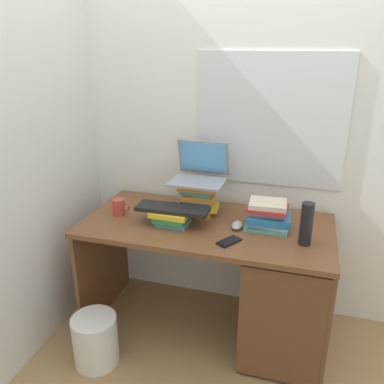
% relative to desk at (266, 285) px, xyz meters
% --- Properties ---
extents(ground_plane, '(6.00, 6.00, 0.00)m').
position_rel_desk_xyz_m(ground_plane, '(-0.37, 0.03, -0.41)').
color(ground_plane, '#9E7A4C').
extents(wall_back, '(6.00, 0.06, 2.60)m').
position_rel_desk_xyz_m(wall_back, '(-0.37, 0.43, 0.89)').
color(wall_back, silver).
rests_on(wall_back, ground).
extents(wall_left, '(0.05, 6.00, 2.60)m').
position_rel_desk_xyz_m(wall_left, '(-1.30, 0.03, 0.89)').
color(wall_left, silver).
rests_on(wall_left, ground).
extents(desk, '(1.45, 0.71, 0.74)m').
position_rel_desk_xyz_m(desk, '(0.00, 0.00, 0.00)').
color(desk, brown).
rests_on(desk, ground).
extents(book_stack_tall, '(0.25, 0.18, 0.20)m').
position_rel_desk_xyz_m(book_stack_tall, '(-0.46, 0.15, 0.44)').
color(book_stack_tall, orange).
rests_on(book_stack_tall, desk).
extents(book_stack_keyboard_riser, '(0.23, 0.19, 0.09)m').
position_rel_desk_xyz_m(book_stack_keyboard_riser, '(-0.56, -0.05, 0.39)').
color(book_stack_keyboard_riser, teal).
rests_on(book_stack_keyboard_riser, desk).
extents(book_stack_side, '(0.25, 0.19, 0.16)m').
position_rel_desk_xyz_m(book_stack_side, '(-0.02, 0.07, 0.41)').
color(book_stack_side, teal).
rests_on(book_stack_side, desk).
extents(laptop, '(0.32, 0.29, 0.23)m').
position_rel_desk_xyz_m(laptop, '(-0.46, 0.20, 0.59)').
color(laptop, gray).
rests_on(laptop, book_stack_tall).
extents(keyboard, '(0.42, 0.15, 0.02)m').
position_rel_desk_xyz_m(keyboard, '(-0.55, -0.05, 0.44)').
color(keyboard, black).
rests_on(keyboard, book_stack_keyboard_riser).
extents(computer_mouse, '(0.06, 0.10, 0.04)m').
position_rel_desk_xyz_m(computer_mouse, '(-0.19, 0.01, 0.35)').
color(computer_mouse, '#A5A8AD').
rests_on(computer_mouse, desk).
extents(mug, '(0.11, 0.07, 0.10)m').
position_rel_desk_xyz_m(mug, '(-0.92, -0.00, 0.39)').
color(mug, '#B23F33').
rests_on(mug, desk).
extents(water_bottle, '(0.07, 0.07, 0.23)m').
position_rel_desk_xyz_m(water_bottle, '(0.19, -0.07, 0.45)').
color(water_bottle, black).
rests_on(water_bottle, desk).
extents(cell_phone, '(0.13, 0.15, 0.01)m').
position_rel_desk_xyz_m(cell_phone, '(-0.20, -0.17, 0.34)').
color(cell_phone, black).
rests_on(cell_phone, desk).
extents(wastebasket, '(0.25, 0.25, 0.30)m').
position_rel_desk_xyz_m(wastebasket, '(-0.89, -0.44, -0.26)').
color(wastebasket, silver).
rests_on(wastebasket, ground).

